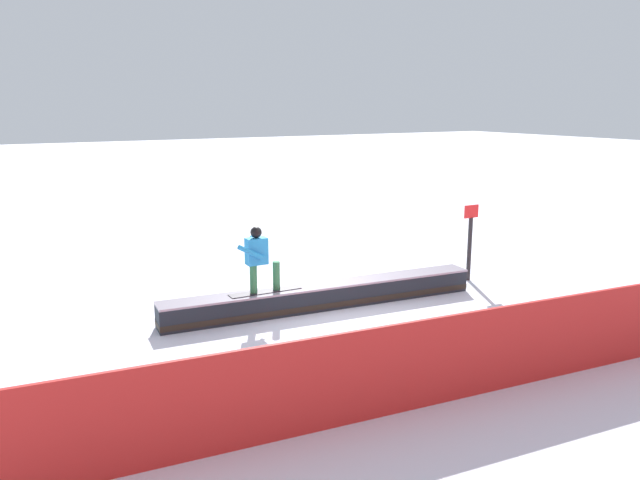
# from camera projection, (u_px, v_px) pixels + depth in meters

# --- Properties ---
(ground_plane) EXTENTS (120.00, 120.00, 0.00)m
(ground_plane) POSITION_uv_depth(u_px,v_px,m) (324.00, 307.00, 12.82)
(ground_plane) COLOR white
(grind_box) EXTENTS (6.76, 1.17, 0.50)m
(grind_box) POSITION_uv_depth(u_px,v_px,m) (324.00, 297.00, 12.77)
(grind_box) COLOR black
(grind_box) RESTS_ON ground_plane
(snowboarder) EXTENTS (1.46, 0.42, 1.31)m
(snowboarder) POSITION_uv_depth(u_px,v_px,m) (259.00, 257.00, 12.00)
(snowboarder) COLOR black
(snowboarder) RESTS_ON grind_box
(safety_fence) EXTENTS (13.23, 1.27, 1.27)m
(safety_fence) POSITION_uv_depth(u_px,v_px,m) (480.00, 352.00, 8.89)
(safety_fence) COLOR red
(safety_fence) RESTS_ON ground_plane
(trail_marker) EXTENTS (0.40, 0.10, 1.80)m
(trail_marker) POSITION_uv_depth(u_px,v_px,m) (470.00, 240.00, 14.60)
(trail_marker) COLOR #262628
(trail_marker) RESTS_ON ground_plane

